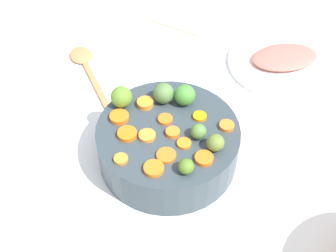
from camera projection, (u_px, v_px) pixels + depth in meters
name	position (u px, v px, depth m)	size (l,w,h in m)	color
tabletop	(184.00, 171.00, 0.89)	(2.40, 2.40, 0.02)	white
serving_bowl_carrots	(168.00, 144.00, 0.87)	(0.27, 0.27, 0.08)	#323E45
carrot_slice_0	(204.00, 158.00, 0.79)	(0.03, 0.03, 0.01)	orange
carrot_slice_1	(166.00, 155.00, 0.79)	(0.04, 0.04, 0.01)	orange
carrot_slice_2	(121.00, 159.00, 0.79)	(0.03, 0.03, 0.01)	orange
carrot_slice_3	(147.00, 136.00, 0.82)	(0.03, 0.03, 0.01)	orange
carrot_slice_4	(154.00, 169.00, 0.77)	(0.04, 0.04, 0.01)	orange
carrot_slice_5	(165.00, 119.00, 0.85)	(0.03, 0.03, 0.01)	orange
carrot_slice_6	(145.00, 103.00, 0.88)	(0.03, 0.03, 0.01)	orange
carrot_slice_7	(119.00, 117.00, 0.85)	(0.04, 0.04, 0.01)	orange
carrot_slice_8	(200.00, 116.00, 0.86)	(0.03, 0.03, 0.01)	orange
carrot_slice_9	(184.00, 144.00, 0.81)	(0.03, 0.03, 0.01)	orange
carrot_slice_10	(173.00, 132.00, 0.83)	(0.03, 0.03, 0.01)	orange
carrot_slice_11	(127.00, 134.00, 0.83)	(0.04, 0.04, 0.01)	orange
carrot_slice_12	(227.00, 126.00, 0.84)	(0.03, 0.03, 0.01)	orange
brussels_sprout_0	(121.00, 97.00, 0.87)	(0.04, 0.04, 0.04)	#5C852A
brussels_sprout_1	(185.00, 95.00, 0.87)	(0.04, 0.04, 0.04)	#438733
brussels_sprout_2	(186.00, 166.00, 0.76)	(0.03, 0.03, 0.03)	#4F7324
brussels_sprout_3	(164.00, 93.00, 0.88)	(0.04, 0.04, 0.04)	#51773F
brussels_sprout_4	(199.00, 131.00, 0.82)	(0.03, 0.03, 0.03)	#507A37
brussels_sprout_5	(215.00, 143.00, 0.80)	(0.03, 0.03, 0.03)	olive
wooden_spoon	(86.00, 65.00, 1.09)	(0.20, 0.23, 0.01)	#BF7E4C
ham_plate	(280.00, 63.00, 1.09)	(0.26, 0.26, 0.01)	white
ham_slice_main	(285.00, 57.00, 1.08)	(0.16, 0.10, 0.02)	#D0695D
dish_towel	(187.00, 16.00, 1.23)	(0.15, 0.13, 0.01)	#C1BA9B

